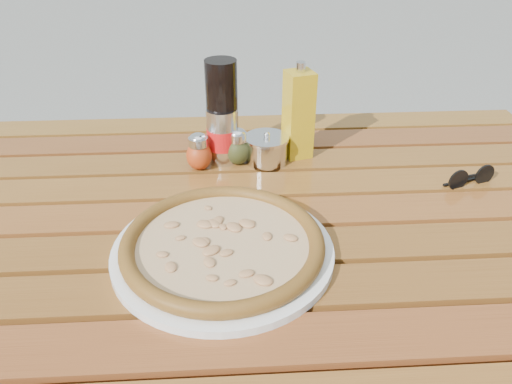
{
  "coord_description": "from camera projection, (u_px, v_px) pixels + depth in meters",
  "views": [
    {
      "loc": [
        -0.05,
        -0.76,
        1.26
      ],
      "look_at": [
        0.0,
        0.02,
        0.78
      ],
      "focal_mm": 35.0,
      "sensor_mm": 36.0,
      "label": 1
    }
  ],
  "objects": [
    {
      "name": "parmesan_tin",
      "position": [
        267.0,
        149.0,
        1.07
      ],
      "size": [
        0.12,
        0.12,
        0.07
      ],
      "rotation": [
        0.0,
        0.0,
        -0.33
      ],
      "color": "silver",
      "rests_on": "table"
    },
    {
      "name": "dark_bottle",
      "position": [
        222.0,
        112.0,
        1.04
      ],
      "size": [
        0.08,
        0.08,
        0.22
      ],
      "primitive_type": "cylinder",
      "rotation": [
        0.0,
        0.0,
        -0.34
      ],
      "color": "black",
      "rests_on": "table"
    },
    {
      "name": "sunglasses",
      "position": [
        470.0,
        178.0,
        1.0
      ],
      "size": [
        0.11,
        0.05,
        0.04
      ],
      "rotation": [
        0.0,
        0.0,
        0.28
      ],
      "color": "black",
      "rests_on": "table"
    },
    {
      "name": "plate",
      "position": [
        223.0,
        251.0,
        0.81
      ],
      "size": [
        0.41,
        0.41,
        0.01
      ],
      "primitive_type": "cylinder",
      "rotation": [
        0.0,
        0.0,
        -0.14
      ],
      "color": "white",
      "rests_on": "table"
    },
    {
      "name": "soda_can",
      "position": [
        222.0,
        136.0,
        1.06
      ],
      "size": [
        0.08,
        0.08,
        0.12
      ],
      "rotation": [
        0.0,
        0.0,
        -0.16
      ],
      "color": "silver",
      "rests_on": "table"
    },
    {
      "name": "table",
      "position": [
        257.0,
        244.0,
        0.96
      ],
      "size": [
        1.4,
        0.9,
        0.75
      ],
      "color": "#351E0C",
      "rests_on": "ground"
    },
    {
      "name": "pepper_shaker",
      "position": [
        199.0,
        152.0,
        1.04
      ],
      "size": [
        0.07,
        0.07,
        0.08
      ],
      "rotation": [
        0.0,
        0.0,
        -0.36
      ],
      "color": "#C24116",
      "rests_on": "table"
    },
    {
      "name": "pizza",
      "position": [
        223.0,
        243.0,
        0.8
      ],
      "size": [
        0.41,
        0.41,
        0.03
      ],
      "rotation": [
        0.0,
        0.0,
        -0.28
      ],
      "color": "beige",
      "rests_on": "plate"
    },
    {
      "name": "olive_oil_cruet",
      "position": [
        298.0,
        114.0,
        1.07
      ],
      "size": [
        0.07,
        0.07,
        0.21
      ],
      "rotation": [
        0.0,
        0.0,
        0.27
      ],
      "color": "#B89113",
      "rests_on": "table"
    },
    {
      "name": "oregano_shaker",
      "position": [
        238.0,
        147.0,
        1.06
      ],
      "size": [
        0.07,
        0.07,
        0.08
      ],
      "rotation": [
        0.0,
        0.0,
        0.3
      ],
      "color": "#3B3F19",
      "rests_on": "table"
    }
  ]
}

